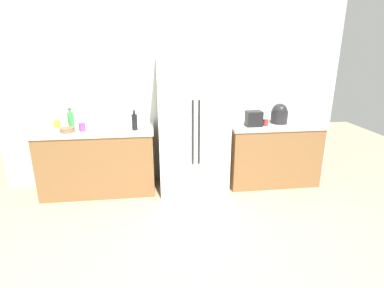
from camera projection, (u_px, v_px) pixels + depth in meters
name	position (u px, v px, depth m)	size (l,w,h in m)	color
ground_plane	(189.00, 253.00, 2.96)	(9.85, 9.85, 0.00)	tan
kitchen_back_panel	(173.00, 81.00, 4.28)	(4.92, 0.10, 2.96)	silver
counter_left	(99.00, 161.00, 4.13)	(1.53, 0.63, 0.90)	olive
counter_right	(272.00, 153.00, 4.43)	(1.32, 0.63, 0.90)	olive
refrigerator	(192.00, 126.00, 4.09)	(0.93, 0.71, 1.84)	white
toaster	(254.00, 119.00, 4.12)	(0.21, 0.17, 0.21)	black
rice_cooker	(279.00, 114.00, 4.26)	(0.24, 0.24, 0.28)	#262628
bottle_a	(71.00, 120.00, 3.98)	(0.08, 0.08, 0.27)	green
bottle_b	(135.00, 122.00, 3.91)	(0.07, 0.07, 0.27)	black
cup_a	(57.00, 124.00, 4.04)	(0.09, 0.09, 0.10)	yellow
cup_b	(82.00, 127.00, 3.88)	(0.08, 0.08, 0.11)	purple
cup_c	(266.00, 122.00, 4.15)	(0.07, 0.07, 0.09)	red
cup_d	(130.00, 122.00, 4.14)	(0.09, 0.09, 0.10)	white
bowl_a	(67.00, 130.00, 3.84)	(0.18, 0.18, 0.06)	brown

